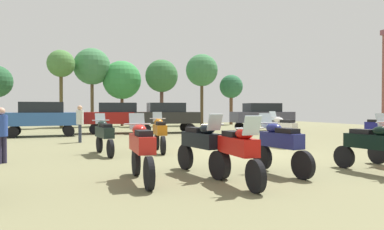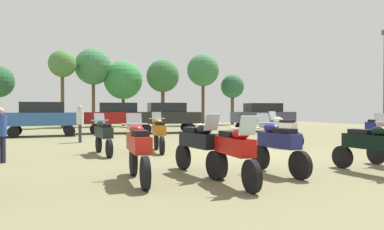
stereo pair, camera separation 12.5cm
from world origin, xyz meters
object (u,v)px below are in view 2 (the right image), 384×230
at_px(tree_7, 163,76).
at_px(tree_6, 62,65).
at_px(car_5, 119,115).
at_px(tree_8, 93,67).
at_px(motorcycle_4, 235,151).
at_px(motorcycle_5, 199,144).
at_px(motorcycle_12, 103,134).
at_px(person_1, 80,121).
at_px(motorcycle_13, 138,148).
at_px(person_2, 0,131).
at_px(motorcycle_3, 370,145).
at_px(tree_3, 123,80).
at_px(motorcycle_1, 282,130).
at_px(motorcycle_11, 278,144).
at_px(car_2, 167,115).
at_px(car_4, 42,116).
at_px(tree_1, 232,87).
at_px(motorcycle_9, 159,132).
at_px(tree_5, 203,71).
at_px(car_1, 263,115).
at_px(motorcycle_8, 380,128).

bearing_deg(tree_7, tree_6, -179.63).
relative_size(car_5, tree_8, 0.64).
xyz_separation_m(motorcycle_4, motorcycle_5, (-0.29, 1.39, 0.01)).
distance_m(motorcycle_12, person_1, 5.05).
relative_size(motorcycle_13, car_5, 0.51).
height_order(motorcycle_4, person_2, person_2).
height_order(motorcycle_3, tree_3, tree_3).
bearing_deg(tree_8, motorcycle_1, -72.56).
height_order(motorcycle_5, person_1, person_1).
height_order(motorcycle_11, car_2, car_2).
bearing_deg(tree_7, car_2, -103.17).
distance_m(motorcycle_4, car_4, 16.36).
bearing_deg(motorcycle_12, motorcycle_11, -61.60).
bearing_deg(tree_6, motorcycle_4, -81.47).
bearing_deg(motorcycle_5, motorcycle_13, 3.82).
relative_size(tree_3, tree_6, 0.92).
relative_size(tree_1, tree_3, 0.84).
relative_size(motorcycle_9, tree_6, 0.34).
bearing_deg(tree_8, motorcycle_9, -87.10).
height_order(motorcycle_5, motorcycle_12, motorcycle_5).
bearing_deg(tree_3, motorcycle_13, -97.69).
bearing_deg(car_2, person_1, 135.59).
bearing_deg(car_2, motorcycle_5, 171.63).
relative_size(motorcycle_1, tree_5, 0.30).
xyz_separation_m(motorcycle_5, car_4, (-4.42, 14.27, 0.43)).
distance_m(motorcycle_11, tree_8, 25.94).
distance_m(motorcycle_4, motorcycle_9, 6.11).
distance_m(car_2, tree_8, 11.73).
bearing_deg(motorcycle_9, tree_3, 91.65).
height_order(person_1, tree_3, tree_3).
distance_m(tree_5, tree_7, 4.32).
height_order(tree_1, tree_7, tree_7).
height_order(car_2, tree_3, tree_3).
distance_m(motorcycle_12, car_2, 11.25).
relative_size(motorcycle_4, person_2, 1.32).
bearing_deg(motorcycle_11, car_1, 53.79).
bearing_deg(motorcycle_5, tree_5, -121.39).
bearing_deg(motorcycle_13, tree_3, 84.11).
relative_size(tree_5, tree_6, 1.06).
bearing_deg(car_4, motorcycle_8, -124.64).
xyz_separation_m(motorcycle_1, car_5, (-5.34, 10.79, 0.43)).
xyz_separation_m(motorcycle_3, motorcycle_11, (-2.24, 0.66, 0.02)).
xyz_separation_m(motorcycle_1, motorcycle_9, (-5.32, 0.12, -0.00)).
bearing_deg(tree_6, motorcycle_3, -73.06).
bearing_deg(car_5, tree_7, -23.15).
height_order(motorcycle_9, car_1, car_1).
relative_size(motorcycle_1, tree_3, 0.35).
height_order(motorcycle_3, motorcycle_4, motorcycle_4).
bearing_deg(tree_5, motorcycle_8, -86.31).
relative_size(motorcycle_13, car_2, 0.52).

